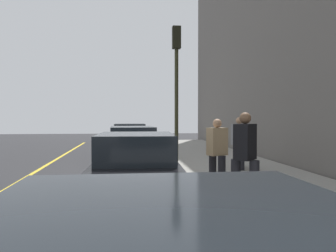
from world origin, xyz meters
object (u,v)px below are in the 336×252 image
Objects in this scene: traffic_light_pole at (176,74)px; rolling_suitcase at (239,159)px; pedestrian_black_coat at (245,154)px; pedestrian_tan_coat at (217,151)px; parked_car_black at (136,167)px; parked_car_charcoal at (132,146)px; pedestrian_grey_coat at (239,142)px; parked_car_white at (130,137)px.

traffic_light_pole is 3.56m from rolling_suitcase.
pedestrian_tan_coat is (1.51, 0.19, -0.07)m from pedestrian_black_coat.
pedestrian_tan_coat is 3.60m from traffic_light_pole.
parked_car_black is 0.92× the size of parked_car_charcoal.
pedestrian_tan_coat reaches higher than rolling_suitcase.
pedestrian_grey_coat is 1.76× the size of rolling_suitcase.
traffic_light_pole reaches higher than parked_car_white.
pedestrian_black_coat is 4.95m from rolling_suitcase.
parked_car_charcoal is 2.75× the size of pedestrian_grey_coat.
traffic_light_pole is 4.70× the size of rolling_suitcase.
parked_car_charcoal is 3.71m from traffic_light_pole.
parked_car_charcoal is at bearing 18.25° from pedestrian_black_coat.
parked_car_black is 0.95× the size of traffic_light_pole.
pedestrian_black_coat is 1.86× the size of rolling_suitcase.
parked_car_charcoal is 1.03× the size of traffic_light_pole.
pedestrian_black_coat is (-0.92, -2.18, 0.36)m from parked_car_black.
pedestrian_tan_coat is 0.37× the size of traffic_light_pole.
parked_car_charcoal is at bearing 30.28° from traffic_light_pole.
traffic_light_pole is at bearing 100.60° from rolling_suitcase.
pedestrian_black_coat reaches higher than parked_car_black.
pedestrian_black_coat is at bearing -161.75° from parked_car_charcoal.
traffic_light_pole reaches higher than parked_car_black.
parked_car_white is 8.98m from pedestrian_grey_coat.
parked_car_white is 2.46× the size of pedestrian_black_coat.
pedestrian_tan_coat is (-11.08, -2.06, 0.29)m from parked_car_white.
parked_car_charcoal reaches higher than rolling_suitcase.
parked_car_charcoal is 7.03m from pedestrian_black_coat.
pedestrian_black_coat is at bearing -112.85° from parked_car_black.
pedestrian_grey_coat reaches higher than pedestrian_tan_coat.
parked_car_white is 0.97× the size of traffic_light_pole.
pedestrian_grey_coat reaches higher than rolling_suitcase.
pedestrian_grey_coat is 3.01m from traffic_light_pole.
parked_car_charcoal is 5.55m from pedestrian_tan_coat.
parked_car_white is 2.61× the size of pedestrian_grey_coat.
traffic_light_pole reaches higher than pedestrian_black_coat.
pedestrian_grey_coat is (4.33, -1.27, -0.05)m from pedestrian_black_coat.
rolling_suitcase is at bearing -79.40° from traffic_light_pole.
pedestrian_grey_coat is at bearing 164.07° from rolling_suitcase.
parked_car_white is at bearing 0.45° from parked_car_charcoal.
parked_car_black is 4.87m from pedestrian_grey_coat.
pedestrian_black_coat is 1.06× the size of pedestrian_grey_coat.
rolling_suitcase is (-1.97, -3.58, -0.30)m from parked_car_charcoal.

